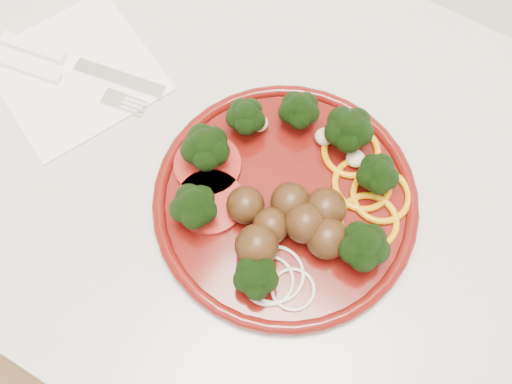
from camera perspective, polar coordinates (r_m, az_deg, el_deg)
The scene contains 5 objects.
counter at distance 1.12m, azimuth 6.83°, elevation -11.08°, with size 2.40×0.60×0.90m.
plate at distance 0.67m, azimuth 2.76°, elevation -0.35°, with size 0.28×0.28×0.06m.
napkin at distance 0.78m, azimuth -15.74°, elevation 10.16°, with size 0.17×0.17×0.00m, color white.
knife at distance 0.79m, azimuth -17.00°, elevation 11.36°, with size 0.21×0.05×0.01m.
fork at distance 0.79m, azimuth -18.09°, elevation 9.85°, with size 0.18×0.05×0.01m.
Camera 1 is at (-0.00, 1.45, 1.54)m, focal length 45.00 mm.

